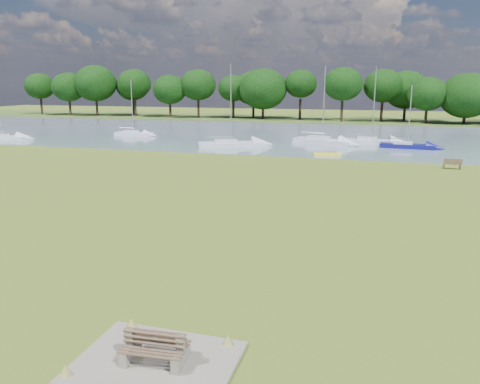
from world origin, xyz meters
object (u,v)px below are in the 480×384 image
(sailboat_2, at_px, (230,142))
(sailboat_3, at_px, (133,133))
(sailboat_0, at_px, (407,144))
(bench_pair, at_px, (155,348))
(riverbank_bench, at_px, (452,164))
(sailboat_1, at_px, (322,139))
(sailboat_4, at_px, (2,136))
(sailboat_6, at_px, (371,140))
(kayak, at_px, (327,154))

(sailboat_2, xyz_separation_m, sailboat_3, (-16.41, 6.76, 0.00))
(sailboat_3, bearing_deg, sailboat_0, -2.88)
(bench_pair, height_order, sailboat_0, sailboat_0)
(riverbank_bench, bearing_deg, sailboat_3, 155.92)
(sailboat_1, distance_m, sailboat_4, 41.47)
(bench_pair, xyz_separation_m, sailboat_0, (8.54, 46.11, 0.01))
(bench_pair, xyz_separation_m, sailboat_6, (4.58, 49.20, 0.05))
(riverbank_bench, relative_size, sailboat_6, 0.17)
(sailboat_4, relative_size, sailboat_6, 0.80)
(riverbank_bench, distance_m, sailboat_2, 24.36)
(sailboat_0, distance_m, sailboat_3, 36.22)
(riverbank_bench, distance_m, sailboat_0, 13.04)
(kayak, height_order, sailboat_3, sailboat_3)
(sailboat_2, xyz_separation_m, sailboat_4, (-30.81, -1.96, -0.05))
(sailboat_0, xyz_separation_m, sailboat_1, (-9.75, 1.40, 0.09))
(bench_pair, height_order, sailboat_2, sailboat_2)
(kayak, bearing_deg, sailboat_6, 52.78)
(sailboat_1, bearing_deg, kayak, -58.63)
(sailboat_2, bearing_deg, riverbank_bench, -44.13)
(bench_pair, xyz_separation_m, sailboat_2, (-11.17, 41.94, 0.04))
(kayak, relative_size, sailboat_2, 0.30)
(sailboat_3, bearing_deg, riverbank_bench, -20.02)
(sailboat_0, bearing_deg, sailboat_1, 178.18)
(bench_pair, xyz_separation_m, sailboat_1, (-1.20, 47.51, 0.10))
(bench_pair, xyz_separation_m, kayak, (0.49, 38.00, -0.28))
(sailboat_6, bearing_deg, riverbank_bench, -66.49)
(bench_pair, distance_m, sailboat_2, 43.41)
(sailboat_1, bearing_deg, sailboat_2, -129.57)
(kayak, height_order, sailboat_6, sailboat_6)
(riverbank_bench, distance_m, kayak, 12.06)
(sailboat_0, distance_m, sailboat_2, 20.15)
(bench_pair, height_order, riverbank_bench, bench_pair)
(sailboat_2, bearing_deg, sailboat_4, 159.94)
(riverbank_bench, xyz_separation_m, sailboat_0, (-3.11, 12.67, 0.01))
(sailboat_2, relative_size, sailboat_3, 1.22)
(riverbank_bench, height_order, kayak, riverbank_bench)
(kayak, bearing_deg, sailboat_0, 28.04)
(kayak, distance_m, sailboat_0, 11.43)
(sailboat_4, bearing_deg, sailboat_3, 17.10)
(bench_pair, distance_m, sailboat_0, 46.89)
(sailboat_2, height_order, sailboat_4, sailboat_2)
(sailboat_3, relative_size, sailboat_4, 1.04)
(riverbank_bench, distance_m, sailboat_3, 42.11)
(sailboat_1, bearing_deg, sailboat_3, -161.34)
(sailboat_4, distance_m, sailboat_6, 47.46)
(sailboat_3, bearing_deg, sailboat_6, 2.11)
(riverbank_bench, xyz_separation_m, sailboat_4, (-53.64, 6.54, -0.00))
(bench_pair, height_order, sailboat_3, sailboat_3)
(riverbank_bench, height_order, sailboat_6, sailboat_6)
(sailboat_1, relative_size, sailboat_6, 1.01)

